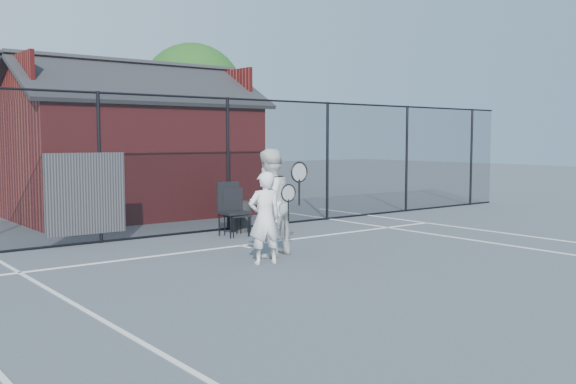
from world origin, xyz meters
TOP-DOWN VIEW (x-y plane):
  - ground at (0.00, 0.00)m, footprint 80.00×80.00m
  - court_lines at (0.00, -1.32)m, footprint 11.02×18.00m
  - fence at (-0.30, 5.00)m, footprint 22.04×3.00m
  - clubhouse at (0.50, 9.00)m, footprint 6.50×4.36m
  - tree_right at (5.50, 14.50)m, footprint 3.97×3.97m
  - player_front at (-0.68, 1.26)m, footprint 0.72×0.57m
  - player_back at (-0.23, 1.77)m, footprint 1.11×0.96m
  - chair_left at (0.65, 4.10)m, footprint 0.51×0.53m
  - chair_right at (0.56, 4.10)m, footprint 0.54×0.57m
  - waste_bin at (1.08, 4.60)m, footprint 0.48×0.48m

SIDE VIEW (x-z plane):
  - ground at x=0.00m, z-range 0.00..0.00m
  - court_lines at x=0.00m, z-range 0.00..0.01m
  - waste_bin at x=1.08m, z-range 0.00..0.68m
  - chair_left at x=0.65m, z-range 0.00..0.99m
  - chair_right at x=0.56m, z-range 0.00..1.12m
  - player_front at x=-0.68m, z-range 0.00..1.54m
  - player_back at x=-0.23m, z-range 0.00..1.90m
  - fence at x=-0.30m, z-range -0.05..2.95m
  - clubhouse at x=0.50m, z-range -0.49..3.70m
  - tree_right at x=5.50m, z-range 0.86..6.56m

